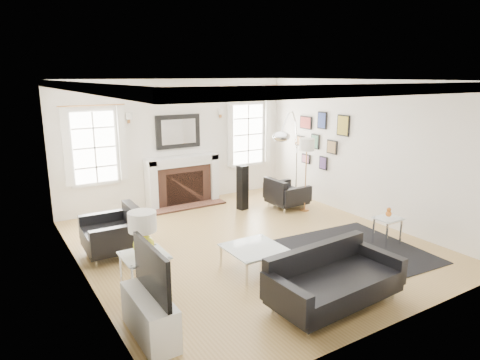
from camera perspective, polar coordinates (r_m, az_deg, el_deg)
floor at (r=7.60m, az=1.31°, el=-8.45°), size 6.00×6.00×0.00m
back_wall at (r=9.79m, az=-8.29°, el=5.00°), size 5.50×0.04×2.80m
front_wall at (r=5.03m, az=20.43°, el=-4.21°), size 5.50×0.04×2.80m
left_wall at (r=6.17m, az=-20.56°, el=-0.98°), size 0.04×6.00×2.80m
right_wall at (r=8.96m, az=16.30°, el=3.77°), size 0.04×6.00×2.80m
ceiling at (r=7.03m, az=1.44°, el=13.16°), size 5.50×6.00×0.02m
crown_molding at (r=7.03m, az=1.44°, el=12.68°), size 5.50×6.00×0.12m
fireplace at (r=9.77m, az=-7.63°, el=-0.13°), size 1.70×0.69×1.11m
mantel_mirror at (r=9.72m, az=-8.24°, el=6.42°), size 1.05×0.07×0.75m
window_left at (r=9.17m, az=-18.84°, el=4.17°), size 1.24×0.15×1.62m
window_right at (r=10.61m, az=1.05°, el=6.13°), size 1.24×0.15×1.62m
gallery_wall at (r=9.82m, az=10.62°, el=5.72°), size 0.04×1.73×1.29m
tv_unit at (r=5.10m, az=-11.91°, el=-16.55°), size 0.35×1.00×1.09m
area_rug at (r=7.35m, az=13.60°, el=-9.63°), size 2.73×2.33×0.01m
sofa at (r=5.75m, az=12.13°, el=-12.97°), size 1.86×0.93×0.59m
armchair_left at (r=7.32m, az=-16.28°, el=-6.87°), size 0.90×0.99×0.65m
armchair_right at (r=9.50m, az=6.02°, el=-1.92°), size 0.76×0.84×0.56m
coffee_table at (r=6.51m, az=1.91°, el=-9.22°), size 0.82×0.82×0.37m
side_table_left at (r=5.79m, az=-12.60°, el=-10.69°), size 0.57×0.57×0.62m
nesting_table at (r=7.87m, az=19.10°, el=-5.54°), size 0.44×0.37×0.48m
gourd_lamp at (r=5.62m, az=-12.84°, el=-6.57°), size 0.36×0.36×0.58m
orange_vase at (r=7.81m, az=19.21°, el=-4.13°), size 0.10×0.10×0.16m
arc_floor_lamp at (r=8.81m, az=6.63°, el=2.88°), size 1.60×1.48×2.26m
stick_floor_lamp at (r=9.16m, az=8.89°, el=4.20°), size 0.32×0.32×1.59m
speaker_tower at (r=9.33m, az=0.34°, el=-1.03°), size 0.23×0.23×0.98m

